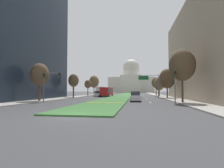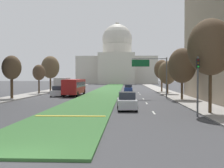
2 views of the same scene
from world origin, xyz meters
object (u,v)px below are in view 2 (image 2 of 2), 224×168
object	(u,v)px
street_tree_right_distant	(162,70)
box_truck_delivery	(63,86)
street_tree_right_far	(167,73)
sedan_midblock	(59,92)
street_tree_left_distant	(50,67)
street_tree_left_far	(39,73)
traffic_light_near_right	(198,78)
sedan_distant	(128,88)
street_tree_left_mid	(12,68)
street_tree_right_mid	(182,66)
capitol_building	(117,62)
overhead_guide_sign	(153,69)
sedan_lead_stopped	(127,102)
street_tree_right_near	(210,47)
city_bus	(74,86)

from	to	relation	value
street_tree_right_distant	box_truck_delivery	xyz separation A→B (m)	(-20.05, -9.22, -3.34)
street_tree_right_far	sedan_midblock	distance (m)	21.20
street_tree_left_distant	street_tree_left_far	bearing A→B (deg)	-91.83
street_tree_left_far	street_tree_left_distant	size ratio (longest dim) A/B	0.72
traffic_light_near_right	street_tree_left_distant	xyz separation A→B (m)	(-23.14, 40.22, 2.22)
sedan_distant	street_tree_left_mid	bearing A→B (deg)	-127.17
street_tree_right_mid	street_tree_right_far	bearing A→B (deg)	90.78
capitol_building	street_tree_left_far	size ratio (longest dim) A/B	6.61
street_tree_left_distant	street_tree_right_far	bearing A→B (deg)	-17.33
street_tree_left_mid	street_tree_right_distant	xyz separation A→B (m)	(25.16, 22.19, 0.24)
street_tree_right_far	street_tree_left_distant	xyz separation A→B (m)	(-24.91, 7.77, 1.33)
street_tree_right_mid	street_tree_left_mid	bearing A→B (deg)	179.19
traffic_light_near_right	street_tree_left_far	size ratio (longest dim) A/B	0.89
overhead_guide_sign	street_tree_left_mid	bearing A→B (deg)	-171.63
traffic_light_near_right	street_tree_right_far	size ratio (longest dim) A/B	0.80
traffic_light_near_right	street_tree_right_distant	bearing A→B (deg)	87.69
capitol_building	sedan_distant	xyz separation A→B (m)	(5.11, -80.35, -9.95)
traffic_light_near_right	street_tree_right_far	distance (m)	32.51
street_tree_left_mid	street_tree_left_far	world-z (taller)	street_tree_left_mid
street_tree_left_far	street_tree_right_far	distance (m)	25.16
sedan_lead_stopped	sedan_midblock	size ratio (longest dim) A/B	1.02
street_tree_left_mid	street_tree_right_distant	size ratio (longest dim) A/B	0.93
street_tree_right_near	street_tree_left_mid	world-z (taller)	street_tree_right_near
street_tree_right_near	box_truck_delivery	xyz separation A→B (m)	(-19.93, 29.80, -4.48)
box_truck_delivery	sedan_midblock	bearing A→B (deg)	-85.39
street_tree_left_mid	street_tree_left_distant	bearing A→B (deg)	89.00
sedan_midblock	box_truck_delivery	world-z (taller)	box_truck_delivery
street_tree_left_mid	sedan_distant	bearing A→B (deg)	52.83
street_tree_left_mid	street_tree_left_far	bearing A→B (deg)	89.47
box_truck_delivery	city_bus	size ratio (longest dim) A/B	0.58
street_tree_right_mid	traffic_light_near_right	bearing A→B (deg)	-96.17
street_tree_left_mid	street_tree_right_distant	bearing A→B (deg)	41.41
sedan_lead_stopped	overhead_guide_sign	bearing A→B (deg)	75.89
sedan_distant	capitol_building	bearing A→B (deg)	93.64
sedan_lead_stopped	capitol_building	bearing A→B (deg)	92.31
street_tree_right_distant	street_tree_left_distant	bearing A→B (deg)	-178.78
capitol_building	street_tree_right_mid	distance (m)	105.12
street_tree_left_distant	city_bus	distance (m)	15.01
street_tree_right_far	sedan_distant	world-z (taller)	street_tree_right_far
street_tree_right_mid	street_tree_left_far	distance (m)	29.02
street_tree_right_mid	street_tree_left_distant	bearing A→B (deg)	138.74
street_tree_left_far	street_tree_right_distant	bearing A→B (deg)	18.68
sedan_midblock	street_tree_right_far	bearing A→B (deg)	19.92
street_tree_right_far	street_tree_right_distant	xyz separation A→B (m)	(-0.13, 8.30, 0.81)
sedan_distant	street_tree_left_far	bearing A→B (deg)	-151.12
street_tree_left_distant	capitol_building	bearing A→B (deg)	81.48
street_tree_right_distant	sedan_midblock	bearing A→B (deg)	-141.72
overhead_guide_sign	street_tree_right_near	xyz separation A→B (m)	(3.43, -20.02, 1.51)
street_tree_right_mid	sedan_midblock	xyz separation A→B (m)	(-19.87, 7.12, -4.20)
overhead_guide_sign	street_tree_right_far	bearing A→B (deg)	71.07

